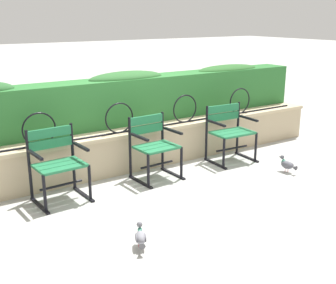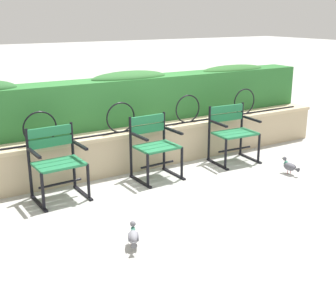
{
  "view_description": "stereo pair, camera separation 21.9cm",
  "coord_description": "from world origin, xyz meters",
  "px_view_note": "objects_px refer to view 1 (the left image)",
  "views": [
    {
      "loc": [
        -2.91,
        -4.25,
        2.1
      ],
      "look_at": [
        0.0,
        0.14,
        0.55
      ],
      "focal_mm": 46.32,
      "sensor_mm": 36.0,
      "label": 1
    },
    {
      "loc": [
        -2.72,
        -4.37,
        2.1
      ],
      "look_at": [
        0.0,
        0.14,
        0.55
      ],
      "focal_mm": 46.32,
      "sensor_mm": 36.0,
      "label": 2
    }
  ],
  "objects_px": {
    "park_chair_centre": "(153,145)",
    "pigeon_far_side": "(141,237)",
    "pigeon_near_chairs": "(287,165)",
    "park_chair_right": "(229,130)",
    "park_chair_left": "(57,162)"
  },
  "relations": [
    {
      "from": "park_chair_centre",
      "to": "pigeon_far_side",
      "type": "distance_m",
      "value": 1.89
    },
    {
      "from": "pigeon_near_chairs",
      "to": "pigeon_far_side",
      "type": "distance_m",
      "value": 2.79
    },
    {
      "from": "park_chair_centre",
      "to": "pigeon_far_side",
      "type": "relative_size",
      "value": 3.0
    },
    {
      "from": "park_chair_right",
      "to": "pigeon_far_side",
      "type": "distance_m",
      "value": 2.85
    },
    {
      "from": "park_chair_centre",
      "to": "pigeon_far_side",
      "type": "bearing_deg",
      "value": -125.41
    },
    {
      "from": "park_chair_centre",
      "to": "pigeon_near_chairs",
      "type": "bearing_deg",
      "value": -27.7
    },
    {
      "from": "park_chair_left",
      "to": "pigeon_far_side",
      "type": "height_order",
      "value": "park_chair_left"
    },
    {
      "from": "pigeon_far_side",
      "to": "park_chair_centre",
      "type": "bearing_deg",
      "value": 54.59
    },
    {
      "from": "park_chair_left",
      "to": "pigeon_near_chairs",
      "type": "height_order",
      "value": "park_chair_left"
    },
    {
      "from": "pigeon_far_side",
      "to": "pigeon_near_chairs",
      "type": "bearing_deg",
      "value": 13.47
    },
    {
      "from": "park_chair_right",
      "to": "pigeon_far_side",
      "type": "relative_size",
      "value": 2.98
    },
    {
      "from": "park_chair_right",
      "to": "pigeon_near_chairs",
      "type": "distance_m",
      "value": 0.98
    },
    {
      "from": "park_chair_centre",
      "to": "park_chair_left",
      "type": "bearing_deg",
      "value": 179.86
    },
    {
      "from": "park_chair_left",
      "to": "pigeon_near_chairs",
      "type": "relative_size",
      "value": 2.93
    },
    {
      "from": "park_chair_left",
      "to": "park_chair_right",
      "type": "height_order",
      "value": "park_chair_left"
    }
  ]
}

